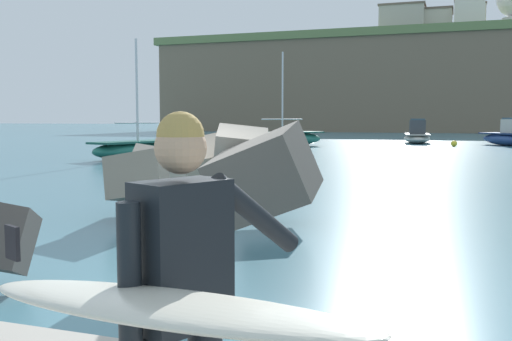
{
  "coord_description": "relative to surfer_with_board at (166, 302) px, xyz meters",
  "views": [
    {
      "loc": [
        3.23,
        -5.64,
        1.98
      ],
      "look_at": [
        1.1,
        0.5,
        1.4
      ],
      "focal_mm": 40.33,
      "sensor_mm": 36.0,
      "label": 1
    }
  ],
  "objects": [
    {
      "name": "breakwater_jetty",
      "position": [
        0.8,
        5.76,
        -0.04
      ],
      "size": [
        33.02,
        7.69,
        3.11
      ],
      "color": "gray",
      "rests_on": "ground"
    },
    {
      "name": "station_building_central",
      "position": [
        3.27,
        104.32,
        16.98
      ],
      "size": [
        4.24,
        5.83,
        6.03
      ],
      "color": "beige",
      "rests_on": "headland_bluff"
    },
    {
      "name": "station_building_west",
      "position": [
        -7.65,
        95.74,
        16.54
      ],
      "size": [
        7.34,
        5.09,
        5.14
      ],
      "color": "#B2ADA3",
      "rests_on": "headland_bluff"
    },
    {
      "name": "ground_plane",
      "position": [
        -2.19,
        3.7,
        -1.28
      ],
      "size": [
        400.0,
        400.0,
        0.0
      ],
      "primitive_type": "plane",
      "color": "#42707F"
    },
    {
      "name": "surfer_with_board",
      "position": [
        0.0,
        0.0,
        0.0
      ],
      "size": [
        2.05,
        1.51,
        1.78
      ],
      "color": "black",
      "rests_on": "walkway_path"
    },
    {
      "name": "boat_near_right",
      "position": [
        -14.0,
        22.82,
        -0.77
      ],
      "size": [
        2.96,
        5.07,
        5.91
      ],
      "color": "#1E6656",
      "rests_on": "ground"
    },
    {
      "name": "boat_near_left",
      "position": [
        4.9,
        44.28,
        -0.61
      ],
      "size": [
        4.61,
        5.58,
        2.08
      ],
      "color": "navy",
      "rests_on": "ground"
    },
    {
      "name": "boat_mid_left",
      "position": [
        -10.31,
        37.67,
        -0.69
      ],
      "size": [
        5.12,
        5.73,
        6.68
      ],
      "color": "#1E6656",
      "rests_on": "ground"
    },
    {
      "name": "boat_mid_centre",
      "position": [
        -1.92,
        47.07,
        -0.66
      ],
      "size": [
        2.61,
        5.8,
        2.01
      ],
      "color": "beige",
      "rests_on": "ground"
    },
    {
      "name": "headland_bluff",
      "position": [
        -6.14,
        98.27,
        6.36
      ],
      "size": [
        80.01,
        30.74,
        15.23
      ],
      "color": "#756651",
      "rests_on": "ground"
    },
    {
      "name": "station_building_annex",
      "position": [
        2.55,
        94.84,
        16.77
      ],
      "size": [
        4.6,
        5.56,
        5.6
      ],
      "color": "silver",
      "rests_on": "headland_bluff"
    },
    {
      "name": "mooring_buoy_outer",
      "position": [
        0.99,
        41.68,
        -1.06
      ],
      "size": [
        0.44,
        0.44,
        0.44
      ],
      "color": "yellow",
      "rests_on": "ground"
    },
    {
      "name": "mooring_buoy_middle",
      "position": [
        -10.24,
        31.27,
        -1.06
      ],
      "size": [
        0.44,
        0.44,
        0.44
      ],
      "color": "silver",
      "rests_on": "ground"
    },
    {
      "name": "station_building_east",
      "position": [
        -2.74,
        98.18,
        16.19
      ],
      "size": [
        5.87,
        6.86,
        4.44
      ],
      "color": "beige",
      "rests_on": "headland_bluff"
    }
  ]
}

